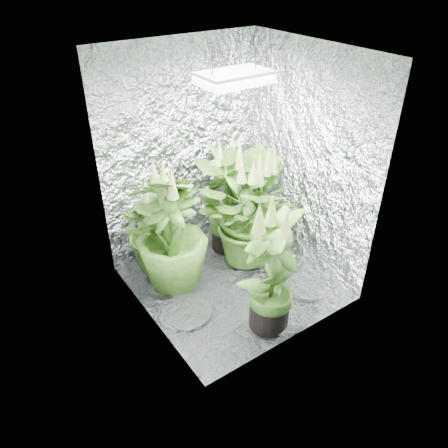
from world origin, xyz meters
name	(u,v)px	position (x,y,z in m)	size (l,w,h in m)	color
ground	(232,283)	(0.00, 0.00, 0.00)	(1.60, 1.60, 0.00)	silver
walls	(233,185)	(0.00, 0.00, 1.00)	(1.62, 1.62, 2.00)	silver
ceiling	(235,51)	(0.00, 0.00, 2.00)	(1.60, 1.60, 0.01)	silver
grow_lamp	(234,78)	(0.00, 0.00, 1.83)	(0.50, 0.30, 0.22)	gray
plant_a	(157,229)	(-0.42, 0.60, 0.42)	(0.84, 0.84, 0.89)	black
plant_b	(226,201)	(0.28, 0.49, 0.54)	(0.79, 0.79, 1.17)	black
plant_c	(257,201)	(0.56, 0.38, 0.50)	(0.64, 0.64, 1.07)	black
plant_d	(171,232)	(-0.43, 0.29, 0.57)	(0.83, 0.83, 1.21)	black
plant_e	(250,215)	(0.32, 0.17, 0.53)	(0.94, 0.94, 1.11)	black
plant_f	(272,272)	(-0.06, -0.59, 0.54)	(0.80, 0.80, 1.18)	black
circulation_fan	(246,220)	(0.60, 0.59, 0.15)	(0.19, 0.30, 0.36)	black
plant_label	(280,295)	(0.01, -0.62, 0.30)	(0.05, 0.01, 0.08)	white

